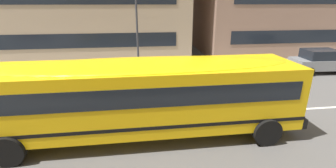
% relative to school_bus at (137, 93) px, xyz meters
% --- Properties ---
extents(ground_plane, '(400.00, 400.00, 0.00)m').
position_rel_school_bus_xyz_m(ground_plane, '(4.25, 1.29, -1.72)').
color(ground_plane, '#54514F').
extents(sidewalk_far, '(120.00, 3.00, 0.01)m').
position_rel_school_bus_xyz_m(sidewalk_far, '(4.25, 9.57, -1.71)').
color(sidewalk_far, gray).
rests_on(sidewalk_far, ground_plane).
extents(lane_centreline, '(110.00, 0.16, 0.01)m').
position_rel_school_bus_xyz_m(lane_centreline, '(4.25, 1.29, -1.71)').
color(lane_centreline, silver).
rests_on(lane_centreline, ground_plane).
extents(school_bus, '(12.92, 3.05, 2.89)m').
position_rel_school_bus_xyz_m(school_bus, '(0.00, 0.00, 0.00)').
color(school_bus, yellow).
rests_on(school_bus, ground_plane).
extents(parked_car_grey_past_driveway, '(3.97, 2.02, 1.64)m').
position_rel_school_bus_xyz_m(parked_car_grey_past_driveway, '(12.85, 6.82, -0.87)').
color(parked_car_grey_past_driveway, gray).
rests_on(parked_car_grey_past_driveway, ground_plane).
extents(street_lamp, '(0.44, 0.44, 6.80)m').
position_rel_school_bus_xyz_m(street_lamp, '(0.14, 8.87, 2.60)').
color(street_lamp, '#38383D').
rests_on(street_lamp, ground_plane).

